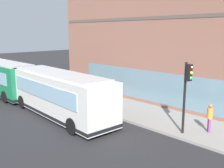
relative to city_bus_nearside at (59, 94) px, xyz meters
name	(u,v)px	position (x,y,z in m)	size (l,w,h in m)	color
ground	(83,127)	(-0.19, -2.84, -1.55)	(120.00, 120.00, 0.00)	#262628
sidewalk_curb	(133,111)	(4.47, -2.84, -1.48)	(4.13, 40.00, 0.15)	gray
building_corner	(179,27)	(10.02, -2.84, 4.59)	(7.01, 21.91, 12.30)	#8C5B4C
city_bus_nearside	(59,94)	(0.00, 0.00, 0.00)	(3.02, 10.15, 3.07)	silver
city_bus_far_down_street	(2,78)	(-0.14, 9.47, 0.00)	(2.62, 10.05, 3.07)	#197247
traffic_light_near_corner	(187,85)	(3.08, -7.90, 1.40)	(0.32, 0.49, 4.02)	black
pedestrian_walking_along_curb	(84,81)	(5.73, 4.67, -0.47)	(0.32, 0.32, 1.64)	gold
pedestrian_near_building_entrance	(99,90)	(4.04, 0.52, -0.39)	(0.32, 0.32, 1.76)	#99994C
pedestrian_near_hydrant	(83,85)	(4.64, 3.35, -0.47)	(0.32, 0.32, 1.63)	gold
pedestrian_by_light_pole	(210,116)	(4.28, -8.73, -0.46)	(0.32, 0.32, 1.65)	#8C3F8C
newspaper_vending_box	(108,93)	(5.47, 0.94, -0.95)	(0.44, 0.43, 0.90)	#BF3F19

